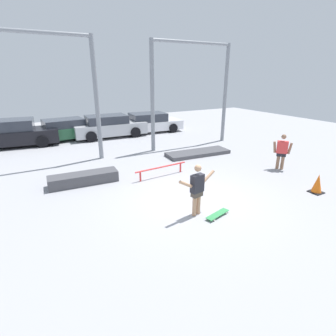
{
  "coord_description": "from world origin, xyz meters",
  "views": [
    {
      "loc": [
        -4.33,
        -6.14,
        3.76
      ],
      "look_at": [
        -0.19,
        1.38,
        0.67
      ],
      "focal_mm": 28.0,
      "sensor_mm": 36.0,
      "label": 1
    }
  ],
  "objects_px": {
    "parked_car_black": "(12,134)",
    "parked_car_white": "(150,123)",
    "parked_car_green": "(66,130)",
    "traffic_cone": "(318,184)",
    "manual_pad": "(198,153)",
    "bystander": "(282,151)",
    "grind_box": "(84,179)",
    "skateboarder": "(197,188)",
    "skateboard": "(218,214)",
    "parked_car_silver": "(109,126)",
    "grind_rail": "(161,169)"
  },
  "relations": [
    {
      "from": "skateboarder",
      "to": "skateboard",
      "type": "bearing_deg",
      "value": -49.86
    },
    {
      "from": "grind_rail",
      "to": "bystander",
      "type": "height_order",
      "value": "bystander"
    },
    {
      "from": "grind_box",
      "to": "bystander",
      "type": "distance_m",
      "value": 7.91
    },
    {
      "from": "parked_car_black",
      "to": "parked_car_silver",
      "type": "relative_size",
      "value": 1.06
    },
    {
      "from": "skateboard",
      "to": "parked_car_green",
      "type": "xyz_separation_m",
      "value": [
        -2.16,
        11.64,
        0.55
      ]
    },
    {
      "from": "manual_pad",
      "to": "skateboarder",
      "type": "bearing_deg",
      "value": -125.45
    },
    {
      "from": "parked_car_black",
      "to": "parked_car_green",
      "type": "bearing_deg",
      "value": 10.17
    },
    {
      "from": "skateboarder",
      "to": "grind_box",
      "type": "xyz_separation_m",
      "value": [
        -2.3,
        3.8,
        -0.63
      ]
    },
    {
      "from": "grind_box",
      "to": "traffic_cone",
      "type": "height_order",
      "value": "traffic_cone"
    },
    {
      "from": "skateboard",
      "to": "grind_rail",
      "type": "height_order",
      "value": "grind_rail"
    },
    {
      "from": "skateboarder",
      "to": "parked_car_white",
      "type": "height_order",
      "value": "skateboarder"
    },
    {
      "from": "grind_box",
      "to": "parked_car_black",
      "type": "relative_size",
      "value": 0.51
    },
    {
      "from": "skateboard",
      "to": "parked_car_black",
      "type": "distance_m",
      "value": 12.49
    },
    {
      "from": "parked_car_green",
      "to": "bystander",
      "type": "height_order",
      "value": "bystander"
    },
    {
      "from": "skateboard",
      "to": "grind_rail",
      "type": "bearing_deg",
      "value": 74.7
    },
    {
      "from": "parked_car_white",
      "to": "manual_pad",
      "type": "bearing_deg",
      "value": -88.5
    },
    {
      "from": "grind_box",
      "to": "bystander",
      "type": "bearing_deg",
      "value": -17.4
    },
    {
      "from": "bystander",
      "to": "traffic_cone",
      "type": "height_order",
      "value": "bystander"
    },
    {
      "from": "parked_car_white",
      "to": "parked_car_black",
      "type": "bearing_deg",
      "value": -176.93
    },
    {
      "from": "skateboard",
      "to": "parked_car_white",
      "type": "height_order",
      "value": "parked_car_white"
    },
    {
      "from": "grind_box",
      "to": "traffic_cone",
      "type": "xyz_separation_m",
      "value": [
        6.67,
        -4.55,
        0.12
      ]
    },
    {
      "from": "parked_car_silver",
      "to": "parked_car_white",
      "type": "height_order",
      "value": "parked_car_silver"
    },
    {
      "from": "parked_car_black",
      "to": "parked_car_silver",
      "type": "distance_m",
      "value": 5.33
    },
    {
      "from": "grind_box",
      "to": "grind_rail",
      "type": "height_order",
      "value": "grind_rail"
    },
    {
      "from": "grind_box",
      "to": "parked_car_black",
      "type": "xyz_separation_m",
      "value": [
        -2.24,
        7.24,
        0.5
      ]
    },
    {
      "from": "traffic_cone",
      "to": "parked_car_silver",
      "type": "bearing_deg",
      "value": 107.35
    },
    {
      "from": "grind_rail",
      "to": "parked_car_black",
      "type": "height_order",
      "value": "parked_car_black"
    },
    {
      "from": "skateboard",
      "to": "manual_pad",
      "type": "height_order",
      "value": "manual_pad"
    },
    {
      "from": "parked_car_green",
      "to": "traffic_cone",
      "type": "distance_m",
      "value": 13.45
    },
    {
      "from": "skateboarder",
      "to": "parked_car_silver",
      "type": "height_order",
      "value": "skateboarder"
    },
    {
      "from": "skateboarder",
      "to": "grind_box",
      "type": "relative_size",
      "value": 0.62
    },
    {
      "from": "skateboard",
      "to": "bystander",
      "type": "bearing_deg",
      "value": 6.2
    },
    {
      "from": "skateboard",
      "to": "manual_pad",
      "type": "bearing_deg",
      "value": 45.48
    },
    {
      "from": "parked_car_silver",
      "to": "parked_car_white",
      "type": "bearing_deg",
      "value": 5.79
    },
    {
      "from": "manual_pad",
      "to": "bystander",
      "type": "bearing_deg",
      "value": -61.83
    },
    {
      "from": "manual_pad",
      "to": "bystander",
      "type": "relative_size",
      "value": 2.15
    },
    {
      "from": "manual_pad",
      "to": "parked_car_white",
      "type": "xyz_separation_m",
      "value": [
        0.25,
        6.13,
        0.53
      ]
    },
    {
      "from": "parked_car_silver",
      "to": "grind_rail",
      "type": "bearing_deg",
      "value": -90.26
    },
    {
      "from": "parked_car_black",
      "to": "bystander",
      "type": "xyz_separation_m",
      "value": [
        9.76,
        -9.6,
        0.09
      ]
    },
    {
      "from": "parked_car_green",
      "to": "parked_car_silver",
      "type": "xyz_separation_m",
      "value": [
        2.48,
        -0.52,
        0.05
      ]
    },
    {
      "from": "parked_car_black",
      "to": "parked_car_white",
      "type": "relative_size",
      "value": 1.1
    },
    {
      "from": "manual_pad",
      "to": "traffic_cone",
      "type": "height_order",
      "value": "traffic_cone"
    },
    {
      "from": "grind_box",
      "to": "parked_car_black",
      "type": "bearing_deg",
      "value": 107.15
    },
    {
      "from": "parked_car_silver",
      "to": "parked_car_green",
      "type": "bearing_deg",
      "value": 170.15
    },
    {
      "from": "skateboard",
      "to": "traffic_cone",
      "type": "bearing_deg",
      "value": -20.05
    },
    {
      "from": "skateboarder",
      "to": "grind_rail",
      "type": "height_order",
      "value": "skateboarder"
    },
    {
      "from": "grind_rail",
      "to": "parked_car_silver",
      "type": "xyz_separation_m",
      "value": [
        0.29,
        7.65,
        0.34
      ]
    },
    {
      "from": "skateboard",
      "to": "parked_car_black",
      "type": "xyz_separation_m",
      "value": [
        -5.0,
        11.43,
        0.64
      ]
    },
    {
      "from": "parked_car_green",
      "to": "parked_car_silver",
      "type": "height_order",
      "value": "parked_car_silver"
    },
    {
      "from": "manual_pad",
      "to": "parked_car_green",
      "type": "relative_size",
      "value": 0.76
    }
  ]
}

